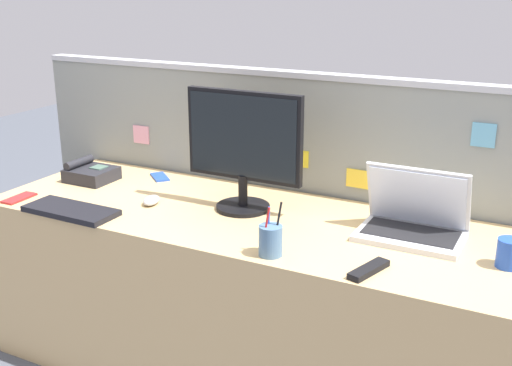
{
  "coord_description": "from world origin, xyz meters",
  "views": [
    {
      "loc": [
        1.05,
        -1.98,
        1.56
      ],
      "look_at": [
        0.0,
        0.05,
        0.82
      ],
      "focal_mm": 44.24,
      "sensor_mm": 36.0,
      "label": 1
    }
  ],
  "objects_px": {
    "desk_phone": "(91,173)",
    "cell_phone_red_case": "(19,198)",
    "desktop_monitor": "(244,145)",
    "laptop": "(413,219)",
    "tv_remote": "(369,270)",
    "pen_cup": "(271,240)",
    "coffee_mug": "(510,254)",
    "computer_mouse_right_hand": "(151,200)",
    "cell_phone_blue_case": "(160,177)",
    "keyboard_main": "(71,211)"
  },
  "relations": [
    {
      "from": "desk_phone",
      "to": "cell_phone_red_case",
      "type": "height_order",
      "value": "desk_phone"
    },
    {
      "from": "keyboard_main",
      "to": "computer_mouse_right_hand",
      "type": "xyz_separation_m",
      "value": [
        0.21,
        0.23,
        0.01
      ]
    },
    {
      "from": "computer_mouse_right_hand",
      "to": "cell_phone_red_case",
      "type": "relative_size",
      "value": 0.7
    },
    {
      "from": "desk_phone",
      "to": "keyboard_main",
      "type": "height_order",
      "value": "desk_phone"
    },
    {
      "from": "computer_mouse_right_hand",
      "to": "cell_phone_blue_case",
      "type": "height_order",
      "value": "computer_mouse_right_hand"
    },
    {
      "from": "computer_mouse_right_hand",
      "to": "laptop",
      "type": "bearing_deg",
      "value": -8.45
    },
    {
      "from": "desk_phone",
      "to": "tv_remote",
      "type": "bearing_deg",
      "value": -13.28
    },
    {
      "from": "desktop_monitor",
      "to": "laptop",
      "type": "height_order",
      "value": "desktop_monitor"
    },
    {
      "from": "pen_cup",
      "to": "cell_phone_red_case",
      "type": "bearing_deg",
      "value": 178.97
    },
    {
      "from": "laptop",
      "to": "cell_phone_red_case",
      "type": "height_order",
      "value": "laptop"
    },
    {
      "from": "computer_mouse_right_hand",
      "to": "tv_remote",
      "type": "relative_size",
      "value": 0.59
    },
    {
      "from": "pen_cup",
      "to": "cell_phone_blue_case",
      "type": "bearing_deg",
      "value": 147.26
    },
    {
      "from": "cell_phone_blue_case",
      "to": "coffee_mug",
      "type": "distance_m",
      "value": 1.54
    },
    {
      "from": "laptop",
      "to": "computer_mouse_right_hand",
      "type": "distance_m",
      "value": 1.02
    },
    {
      "from": "desktop_monitor",
      "to": "coffee_mug",
      "type": "xyz_separation_m",
      "value": [
        0.99,
        -0.09,
        -0.21
      ]
    },
    {
      "from": "laptop",
      "to": "pen_cup",
      "type": "height_order",
      "value": "laptop"
    },
    {
      "from": "desk_phone",
      "to": "cell_phone_blue_case",
      "type": "relative_size",
      "value": 1.55
    },
    {
      "from": "desktop_monitor",
      "to": "keyboard_main",
      "type": "height_order",
      "value": "desktop_monitor"
    },
    {
      "from": "coffee_mug",
      "to": "pen_cup",
      "type": "bearing_deg",
      "value": -159.64
    },
    {
      "from": "cell_phone_red_case",
      "to": "coffee_mug",
      "type": "relative_size",
      "value": 1.24
    },
    {
      "from": "tv_remote",
      "to": "computer_mouse_right_hand",
      "type": "bearing_deg",
      "value": -174.73
    },
    {
      "from": "keyboard_main",
      "to": "cell_phone_blue_case",
      "type": "bearing_deg",
      "value": 86.67
    },
    {
      "from": "cell_phone_red_case",
      "to": "tv_remote",
      "type": "distance_m",
      "value": 1.49
    },
    {
      "from": "tv_remote",
      "to": "coffee_mug",
      "type": "bearing_deg",
      "value": 49.13
    },
    {
      "from": "desk_phone",
      "to": "pen_cup",
      "type": "distance_m",
      "value": 1.12
    },
    {
      "from": "desk_phone",
      "to": "cell_phone_red_case",
      "type": "distance_m",
      "value": 0.34
    },
    {
      "from": "tv_remote",
      "to": "coffee_mug",
      "type": "distance_m",
      "value": 0.45
    },
    {
      "from": "desk_phone",
      "to": "pen_cup",
      "type": "xyz_separation_m",
      "value": [
        1.07,
        -0.35,
        0.02
      ]
    },
    {
      "from": "keyboard_main",
      "to": "tv_remote",
      "type": "bearing_deg",
      "value": 2.14
    },
    {
      "from": "cell_phone_red_case",
      "to": "desktop_monitor",
      "type": "bearing_deg",
      "value": 18.98
    },
    {
      "from": "computer_mouse_right_hand",
      "to": "tv_remote",
      "type": "height_order",
      "value": "computer_mouse_right_hand"
    },
    {
      "from": "laptop",
      "to": "pen_cup",
      "type": "relative_size",
      "value": 1.97
    },
    {
      "from": "laptop",
      "to": "tv_remote",
      "type": "bearing_deg",
      "value": -97.48
    },
    {
      "from": "pen_cup",
      "to": "desktop_monitor",
      "type": "bearing_deg",
      "value": 129.36
    },
    {
      "from": "laptop",
      "to": "computer_mouse_right_hand",
      "type": "height_order",
      "value": "laptop"
    },
    {
      "from": "cell_phone_red_case",
      "to": "tv_remote",
      "type": "bearing_deg",
      "value": -1.59
    },
    {
      "from": "desktop_monitor",
      "to": "pen_cup",
      "type": "height_order",
      "value": "desktop_monitor"
    },
    {
      "from": "cell_phone_blue_case",
      "to": "tv_remote",
      "type": "xyz_separation_m",
      "value": [
        1.14,
        -0.5,
        0.01
      ]
    },
    {
      "from": "tv_remote",
      "to": "desk_phone",
      "type": "bearing_deg",
      "value": -176.34
    },
    {
      "from": "tv_remote",
      "to": "pen_cup",
      "type": "bearing_deg",
      "value": -159.02
    },
    {
      "from": "laptop",
      "to": "tv_remote",
      "type": "distance_m",
      "value": 0.36
    },
    {
      "from": "computer_mouse_right_hand",
      "to": "pen_cup",
      "type": "bearing_deg",
      "value": -36.22
    },
    {
      "from": "computer_mouse_right_hand",
      "to": "tv_remote",
      "type": "distance_m",
      "value": 0.99
    },
    {
      "from": "desk_phone",
      "to": "coffee_mug",
      "type": "relative_size",
      "value": 1.7
    },
    {
      "from": "cell_phone_blue_case",
      "to": "computer_mouse_right_hand",
      "type": "bearing_deg",
      "value": -109.11
    },
    {
      "from": "desk_phone",
      "to": "tv_remote",
      "type": "distance_m",
      "value": 1.43
    },
    {
      "from": "pen_cup",
      "to": "coffee_mug",
      "type": "distance_m",
      "value": 0.75
    },
    {
      "from": "keyboard_main",
      "to": "cell_phone_blue_case",
      "type": "distance_m",
      "value": 0.53
    },
    {
      "from": "desktop_monitor",
      "to": "desk_phone",
      "type": "distance_m",
      "value": 0.81
    },
    {
      "from": "desktop_monitor",
      "to": "tv_remote",
      "type": "distance_m",
      "value": 0.74
    }
  ]
}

